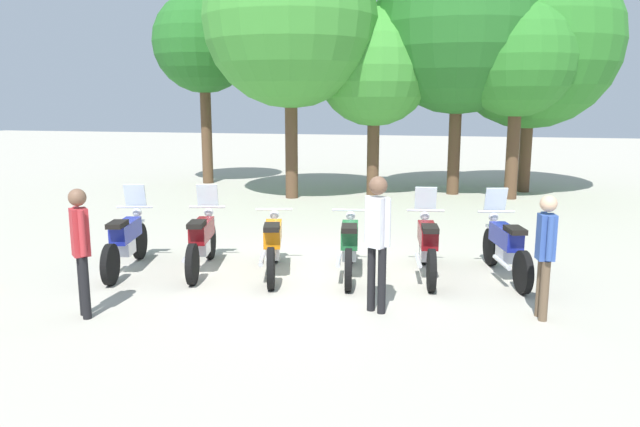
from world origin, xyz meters
The scene contains 16 objects.
ground_plane centered at (0.00, 0.00, 0.00)m, with size 80.00×80.00×0.00m, color #ADA899.
motorcycle_0 centered at (-3.07, -0.54, 0.52)m, with size 0.75×2.15×1.37m.
motorcycle_1 centered at (-1.84, -0.24, 0.52)m, with size 0.74×2.15×1.37m.
motorcycle_2 centered at (-0.62, -0.21, 0.50)m, with size 0.79×2.14×0.99m.
motorcycle_3 centered at (0.60, 0.00, 0.50)m, with size 0.63×2.18×0.99m.
motorcycle_4 centered at (1.82, 0.27, 0.52)m, with size 0.62×2.18×1.37m.
motorcycle_5 centered at (3.04, 0.44, 0.52)m, with size 0.77×2.15×1.37m.
person_0 centered at (1.26, -1.61, 1.09)m, with size 0.39×0.33×1.83m.
person_1 centered at (3.39, -1.37, 0.94)m, with size 0.24×0.41×1.62m.
person_2 centered at (-2.42, -2.66, 0.99)m, with size 0.34×0.34×1.70m.
tree_0 centered at (-6.12, 9.83, 4.65)m, with size 3.31×3.31×6.34m.
tree_1 centered at (-2.44, 7.38, 4.99)m, with size 4.87×4.87×7.44m.
tree_2 centered at (-0.24, 8.52, 3.72)m, with size 3.40×3.40×5.44m.
tree_3 centered at (2.11, 9.18, 4.87)m, with size 5.01×5.01×7.39m.
tree_4 centered at (3.74, 8.64, 3.95)m, with size 3.31×3.31×5.63m.
tree_5 centered at (4.25, 10.16, 4.50)m, with size 5.14×5.14×7.08m.
Camera 1 is at (2.27, -9.25, 2.79)m, focal length 33.67 mm.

